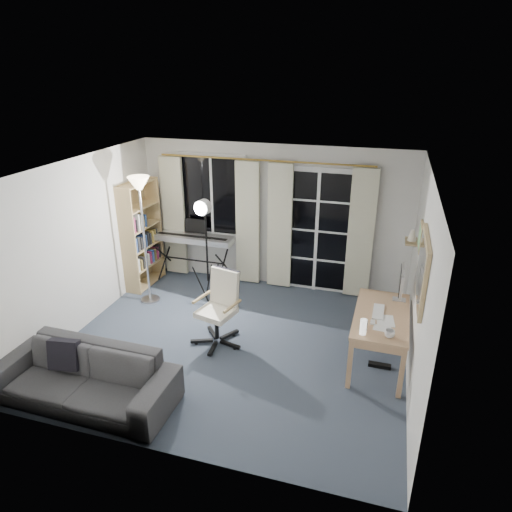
{
  "coord_description": "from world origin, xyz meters",
  "views": [
    {
      "loc": [
        1.79,
        -4.99,
        3.53
      ],
      "look_at": [
        0.2,
        0.35,
        1.19
      ],
      "focal_mm": 32.0,
      "sensor_mm": 36.0,
      "label": 1
    }
  ],
  "objects_px": {
    "office_chair": "(221,301)",
    "mug": "(390,333)",
    "sofa": "(82,370)",
    "monitor": "(401,282)",
    "torchiere_lamp": "(141,203)",
    "desk": "(381,320)",
    "studio_light": "(204,220)",
    "keyboard_piano": "(193,239)",
    "bookshelf": "(140,238)"
  },
  "relations": [
    {
      "from": "torchiere_lamp",
      "to": "desk",
      "type": "relative_size",
      "value": 1.55
    },
    {
      "from": "bookshelf",
      "to": "keyboard_piano",
      "type": "height_order",
      "value": "bookshelf"
    },
    {
      "from": "keyboard_piano",
      "to": "monitor",
      "type": "height_order",
      "value": "monitor"
    },
    {
      "from": "office_chair",
      "to": "monitor",
      "type": "xyz_separation_m",
      "value": [
        2.28,
        0.51,
        0.36
      ]
    },
    {
      "from": "sofa",
      "to": "bookshelf",
      "type": "bearing_deg",
      "value": 107.72
    },
    {
      "from": "studio_light",
      "to": "monitor",
      "type": "bearing_deg",
      "value": 3.28
    },
    {
      "from": "monitor",
      "to": "mug",
      "type": "bearing_deg",
      "value": -94.87
    },
    {
      "from": "bookshelf",
      "to": "keyboard_piano",
      "type": "distance_m",
      "value": 0.89
    },
    {
      "from": "studio_light",
      "to": "mug",
      "type": "height_order",
      "value": "studio_light"
    },
    {
      "from": "sofa",
      "to": "monitor",
      "type": "bearing_deg",
      "value": 33.41
    },
    {
      "from": "torchiere_lamp",
      "to": "keyboard_piano",
      "type": "relative_size",
      "value": 1.44
    },
    {
      "from": "office_chair",
      "to": "keyboard_piano",
      "type": "bearing_deg",
      "value": 138.53
    },
    {
      "from": "desk",
      "to": "monitor",
      "type": "xyz_separation_m",
      "value": [
        0.2,
        0.45,
        0.35
      ]
    },
    {
      "from": "desk",
      "to": "monitor",
      "type": "height_order",
      "value": "monitor"
    },
    {
      "from": "bookshelf",
      "to": "monitor",
      "type": "bearing_deg",
      "value": -7.62
    },
    {
      "from": "mug",
      "to": "sofa",
      "type": "bearing_deg",
      "value": -160.02
    },
    {
      "from": "keyboard_piano",
      "to": "studio_light",
      "type": "xyz_separation_m",
      "value": [
        0.55,
        -0.77,
        0.64
      ]
    },
    {
      "from": "torchiere_lamp",
      "to": "office_chair",
      "type": "relative_size",
      "value": 2.0
    },
    {
      "from": "keyboard_piano",
      "to": "office_chair",
      "type": "relative_size",
      "value": 1.39
    },
    {
      "from": "bookshelf",
      "to": "office_chair",
      "type": "xyz_separation_m",
      "value": [
        1.92,
        -1.25,
        -0.26
      ]
    },
    {
      "from": "studio_light",
      "to": "desk",
      "type": "bearing_deg",
      "value": -6.48
    },
    {
      "from": "mug",
      "to": "monitor",
      "type": "bearing_deg",
      "value": 84.19
    },
    {
      "from": "bookshelf",
      "to": "keyboard_piano",
      "type": "relative_size",
      "value": 1.28
    },
    {
      "from": "office_chair",
      "to": "monitor",
      "type": "distance_m",
      "value": 2.37
    },
    {
      "from": "studio_light",
      "to": "keyboard_piano",
      "type": "bearing_deg",
      "value": 135.62
    },
    {
      "from": "torchiere_lamp",
      "to": "desk",
      "type": "distance_m",
      "value": 3.8
    },
    {
      "from": "keyboard_piano",
      "to": "desk",
      "type": "relative_size",
      "value": 1.08
    },
    {
      "from": "bookshelf",
      "to": "monitor",
      "type": "xyz_separation_m",
      "value": [
        4.2,
        -0.74,
        0.11
      ]
    },
    {
      "from": "desk",
      "to": "bookshelf",
      "type": "bearing_deg",
      "value": 164.41
    },
    {
      "from": "office_chair",
      "to": "mug",
      "type": "bearing_deg",
      "value": 2.8
    },
    {
      "from": "studio_light",
      "to": "office_chair",
      "type": "distance_m",
      "value": 1.32
    },
    {
      "from": "torchiere_lamp",
      "to": "office_chair",
      "type": "bearing_deg",
      "value": -25.48
    },
    {
      "from": "torchiere_lamp",
      "to": "mug",
      "type": "distance_m",
      "value": 3.97
    },
    {
      "from": "office_chair",
      "to": "studio_light",
      "type": "bearing_deg",
      "value": 137.66
    },
    {
      "from": "desk",
      "to": "mug",
      "type": "bearing_deg",
      "value": -77.75
    },
    {
      "from": "sofa",
      "to": "desk",
      "type": "bearing_deg",
      "value": 29.0
    },
    {
      "from": "desk",
      "to": "mug",
      "type": "xyz_separation_m",
      "value": [
        0.1,
        -0.5,
        0.14
      ]
    },
    {
      "from": "bookshelf",
      "to": "desk",
      "type": "distance_m",
      "value": 4.18
    },
    {
      "from": "studio_light",
      "to": "sofa",
      "type": "relative_size",
      "value": 0.84
    },
    {
      "from": "studio_light",
      "to": "mug",
      "type": "relative_size",
      "value": 15.39
    },
    {
      "from": "bookshelf",
      "to": "mug",
      "type": "xyz_separation_m",
      "value": [
        4.1,
        -1.69,
        -0.1
      ]
    },
    {
      "from": "bookshelf",
      "to": "studio_light",
      "type": "xyz_separation_m",
      "value": [
        1.34,
        -0.39,
        0.56
      ]
    },
    {
      "from": "office_chair",
      "to": "monitor",
      "type": "relative_size",
      "value": 2.02
    },
    {
      "from": "torchiere_lamp",
      "to": "keyboard_piano",
      "type": "bearing_deg",
      "value": 66.89
    },
    {
      "from": "torchiere_lamp",
      "to": "sofa",
      "type": "distance_m",
      "value": 2.68
    },
    {
      "from": "keyboard_piano",
      "to": "mug",
      "type": "distance_m",
      "value": 3.9
    },
    {
      "from": "bookshelf",
      "to": "torchiere_lamp",
      "type": "height_order",
      "value": "torchiere_lamp"
    },
    {
      "from": "keyboard_piano",
      "to": "mug",
      "type": "bearing_deg",
      "value": -31.74
    },
    {
      "from": "bookshelf",
      "to": "office_chair",
      "type": "height_order",
      "value": "bookshelf"
    },
    {
      "from": "mug",
      "to": "desk",
      "type": "bearing_deg",
      "value": 101.31
    }
  ]
}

